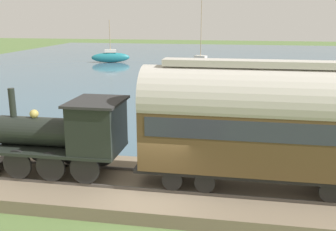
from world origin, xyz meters
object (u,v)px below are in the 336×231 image
object	(u,v)px
steam_locomotive	(71,132)
passenger_coach	(268,120)
rowboat_mid_harbor	(230,151)
sailboat_gray	(200,62)
sailboat_teal	(111,57)

from	to	relation	value
steam_locomotive	passenger_coach	distance (m)	7.74
passenger_coach	rowboat_mid_harbor	bearing A→B (deg)	15.51
passenger_coach	sailboat_gray	world-z (taller)	sailboat_gray
sailboat_gray	sailboat_teal	world-z (taller)	sailboat_gray
steam_locomotive	sailboat_teal	distance (m)	44.51
steam_locomotive	sailboat_gray	world-z (taller)	sailboat_gray
steam_locomotive	sailboat_teal	size ratio (longest dim) A/B	0.91
steam_locomotive	sailboat_gray	bearing A→B (deg)	-1.88
passenger_coach	sailboat_teal	bearing A→B (deg)	25.18
steam_locomotive	passenger_coach	size ratio (longest dim) A/B	0.59
sailboat_gray	rowboat_mid_harbor	bearing A→B (deg)	-151.93
steam_locomotive	rowboat_mid_harbor	bearing A→B (deg)	-51.65
rowboat_mid_harbor	sailboat_teal	bearing A→B (deg)	42.87
steam_locomotive	passenger_coach	bearing A→B (deg)	-90.00
steam_locomotive	passenger_coach	world-z (taller)	passenger_coach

